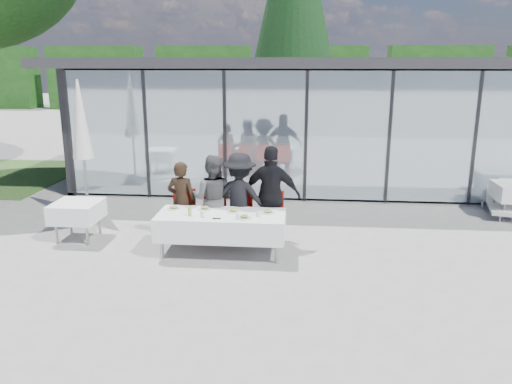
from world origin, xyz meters
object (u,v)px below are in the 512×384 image
at_px(dining_table, 221,225).
at_px(spare_chair_b, 485,183).
at_px(juice_bottle, 190,212).
at_px(spare_table_left, 77,211).
at_px(diner_chair_d, 272,214).
at_px(diner_chair_c, 241,213).
at_px(plate_d, 268,212).
at_px(diner_chair_b, 214,212).
at_px(diner_chair_a, 184,212).
at_px(market_umbrella, 81,129).
at_px(diner_c, 240,198).
at_px(plate_b, 205,208).
at_px(plate_c, 234,211).
at_px(lounger, 502,202).
at_px(folded_eyeglasses, 217,219).
at_px(plate_extra, 244,217).
at_px(diner_b, 213,199).
at_px(diner_a, 182,201).
at_px(plate_a, 174,208).
at_px(diner_d, 272,195).

relative_size(dining_table, spare_chair_b, 2.32).
distance_m(juice_bottle, spare_table_left, 2.48).
bearing_deg(diner_chair_d, diner_chair_c, 180.00).
xyz_separation_m(plate_d, spare_table_left, (-3.72, 0.41, -0.22)).
height_order(diner_chair_b, spare_chair_b, same).
bearing_deg(spare_chair_b, diner_chair_c, -151.37).
xyz_separation_m(diner_chair_a, market_umbrella, (-2.44, 1.15, 1.43)).
relative_size(diner_c, plate_b, 6.75).
bearing_deg(diner_c, diner_chair_d, -160.75).
bearing_deg(diner_chair_a, dining_table, -41.04).
height_order(diner_chair_d, spare_chair_b, same).
relative_size(diner_c, plate_c, 6.75).
height_order(juice_bottle, lounger, juice_bottle).
bearing_deg(plate_d, folded_eyeglasses, -154.30).
height_order(juice_bottle, folded_eyeglasses, juice_bottle).
distance_m(juice_bottle, spare_chair_b, 7.45).
relative_size(juice_bottle, market_umbrella, 0.05).
height_order(plate_extra, lounger, plate_extra).
bearing_deg(folded_eyeglasses, spare_table_left, 164.08).
bearing_deg(plate_d, diner_b, 153.74).
bearing_deg(diner_chair_d, spare_table_left, -176.43).
xyz_separation_m(diner_c, plate_c, (-0.05, -0.51, -0.09)).
bearing_deg(market_umbrella, dining_table, -29.97).
relative_size(dining_table, plate_c, 8.83).
distance_m(diner_a, spare_table_left, 2.05).
bearing_deg(spare_table_left, plate_b, -6.46).
distance_m(dining_table, market_umbrella, 4.07).
bearing_deg(diner_a, lounger, -152.40).
relative_size(diner_chair_a, spare_table_left, 1.13).
distance_m(dining_table, plate_c, 0.34).
bearing_deg(diner_chair_c, spare_table_left, -175.76).
xyz_separation_m(diner_b, plate_a, (-0.63, -0.44, -0.07)).
bearing_deg(juice_bottle, diner_chair_d, 33.71).
xyz_separation_m(diner_a, lounger, (6.83, 2.43, -0.52)).
xyz_separation_m(dining_table, plate_d, (0.82, 0.11, 0.24)).
relative_size(diner_c, spare_table_left, 2.01).
bearing_deg(diner_chair_b, diner_chair_c, 0.00).
distance_m(plate_d, lounger, 5.97).
height_order(plate_b, plate_extra, same).
bearing_deg(diner_chair_d, spare_chair_b, 31.46).
relative_size(plate_c, folded_eyeglasses, 1.83).
xyz_separation_m(diner_chair_c, plate_extra, (0.18, -0.98, 0.24)).
bearing_deg(diner_chair_b, diner_chair_a, 180.00).
bearing_deg(folded_eyeglasses, diner_chair_b, 102.52).
bearing_deg(diner_chair_d, plate_a, -162.70).
distance_m(diner_c, folded_eyeglasses, 0.99).
height_order(plate_c, spare_chair_b, spare_chair_b).
bearing_deg(diner_chair_c, dining_table, -108.76).
distance_m(diner_d, spare_chair_b, 5.86).
xyz_separation_m(diner_chair_b, spare_table_left, (-2.63, -0.23, 0.02)).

